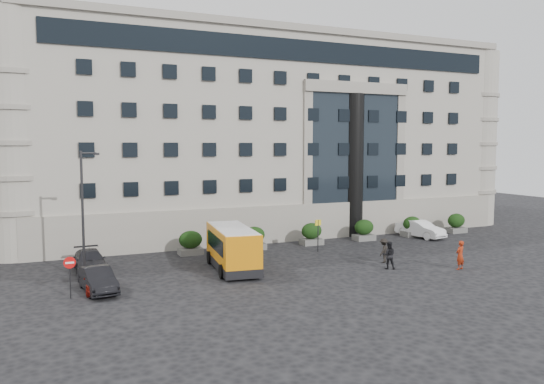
{
  "coord_description": "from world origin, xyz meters",
  "views": [
    {
      "loc": [
        -14.14,
        -31.28,
        8.3
      ],
      "look_at": [
        0.86,
        3.37,
        5.0
      ],
      "focal_mm": 35.0,
      "sensor_mm": 36.0,
      "label": 1
    }
  ],
  "objects_px": {
    "minibus": "(232,246)",
    "no_entry_sign": "(70,269)",
    "hedge_d": "(364,230)",
    "hedge_e": "(412,226)",
    "street_lamp": "(84,210)",
    "parked_car_a": "(97,279)",
    "pedestrian_b": "(389,255)",
    "white_taxi": "(420,229)",
    "parked_car_d": "(7,240)",
    "pedestrian_c": "(384,251)",
    "parked_car_c": "(90,261)",
    "bus_stop_sign": "(318,230)",
    "hedge_a": "(191,243)",
    "hedge_c": "(312,234)",
    "pedestrian_a": "(460,255)",
    "hedge_b": "(254,238)",
    "parked_car_b": "(98,280)",
    "red_truck": "(3,229)",
    "hedge_f": "(456,223)"
  },
  "relations": [
    {
      "from": "bus_stop_sign",
      "to": "parked_car_a",
      "type": "height_order",
      "value": "bus_stop_sign"
    },
    {
      "from": "hedge_b",
      "to": "red_truck",
      "type": "bearing_deg",
      "value": 150.49
    },
    {
      "from": "parked_car_b",
      "to": "pedestrian_c",
      "type": "bearing_deg",
      "value": -7.63
    },
    {
      "from": "parked_car_d",
      "to": "hedge_d",
      "type": "bearing_deg",
      "value": -10.74
    },
    {
      "from": "hedge_e",
      "to": "parked_car_c",
      "type": "bearing_deg",
      "value": -175.02
    },
    {
      "from": "hedge_b",
      "to": "parked_car_c",
      "type": "distance_m",
      "value": 12.94
    },
    {
      "from": "hedge_d",
      "to": "parked_car_b",
      "type": "relative_size",
      "value": 0.43
    },
    {
      "from": "hedge_c",
      "to": "white_taxi",
      "type": "bearing_deg",
      "value": -4.28
    },
    {
      "from": "hedge_a",
      "to": "parked_car_d",
      "type": "relative_size",
      "value": 0.34
    },
    {
      "from": "hedge_d",
      "to": "hedge_e",
      "type": "bearing_deg",
      "value": 0.0
    },
    {
      "from": "pedestrian_b",
      "to": "parked_car_c",
      "type": "bearing_deg",
      "value": 7.94
    },
    {
      "from": "parked_car_d",
      "to": "white_taxi",
      "type": "xyz_separation_m",
      "value": [
        34.1,
        -9.0,
        0.03
      ]
    },
    {
      "from": "hedge_e",
      "to": "hedge_f",
      "type": "relative_size",
      "value": 1.0
    },
    {
      "from": "white_taxi",
      "to": "pedestrian_c",
      "type": "distance_m",
      "value": 11.75
    },
    {
      "from": "white_taxi",
      "to": "pedestrian_b",
      "type": "xyz_separation_m",
      "value": [
        -10.0,
        -9.08,
        0.16
      ]
    },
    {
      "from": "minibus",
      "to": "no_entry_sign",
      "type": "bearing_deg",
      "value": -157.62
    },
    {
      "from": "white_taxi",
      "to": "bus_stop_sign",
      "type": "bearing_deg",
      "value": 177.63
    },
    {
      "from": "hedge_c",
      "to": "white_taxi",
      "type": "distance_m",
      "value": 10.73
    },
    {
      "from": "minibus",
      "to": "parked_car_d",
      "type": "xyz_separation_m",
      "value": [
        -14.33,
        14.12,
        -0.83
      ]
    },
    {
      "from": "parked_car_a",
      "to": "pedestrian_b",
      "type": "xyz_separation_m",
      "value": [
        18.6,
        -2.23,
        0.27
      ]
    },
    {
      "from": "hedge_a",
      "to": "street_lamp",
      "type": "distance_m",
      "value": 9.89
    },
    {
      "from": "hedge_a",
      "to": "hedge_c",
      "type": "xyz_separation_m",
      "value": [
        10.4,
        0.0,
        0.0
      ]
    },
    {
      "from": "pedestrian_a",
      "to": "pedestrian_c",
      "type": "xyz_separation_m",
      "value": [
        -3.47,
        3.79,
        -0.11
      ]
    },
    {
      "from": "hedge_f",
      "to": "parked_car_a",
      "type": "bearing_deg",
      "value": -167.14
    },
    {
      "from": "white_taxi",
      "to": "pedestrian_c",
      "type": "xyz_separation_m",
      "value": [
        -9.17,
        -7.34,
        0.09
      ]
    },
    {
      "from": "hedge_f",
      "to": "red_truck",
      "type": "height_order",
      "value": "red_truck"
    },
    {
      "from": "parked_car_d",
      "to": "white_taxi",
      "type": "distance_m",
      "value": 35.27
    },
    {
      "from": "bus_stop_sign",
      "to": "pedestrian_b",
      "type": "xyz_separation_m",
      "value": [
        1.6,
        -7.08,
        -0.8
      ]
    },
    {
      "from": "parked_car_c",
      "to": "pedestrian_c",
      "type": "bearing_deg",
      "value": -18.08
    },
    {
      "from": "minibus",
      "to": "pedestrian_c",
      "type": "xyz_separation_m",
      "value": [
        10.6,
        -2.22,
        -0.71
      ]
    },
    {
      "from": "pedestrian_a",
      "to": "hedge_a",
      "type": "bearing_deg",
      "value": -52.46
    },
    {
      "from": "hedge_e",
      "to": "street_lamp",
      "type": "height_order",
      "value": "street_lamp"
    },
    {
      "from": "pedestrian_b",
      "to": "pedestrian_a",
      "type": "bearing_deg",
      "value": -175.85
    },
    {
      "from": "no_entry_sign",
      "to": "hedge_a",
      "type": "bearing_deg",
      "value": 44.48
    },
    {
      "from": "no_entry_sign",
      "to": "parked_car_d",
      "type": "xyz_separation_m",
      "value": [
        -4.0,
        17.04,
        -0.91
      ]
    },
    {
      "from": "hedge_a",
      "to": "pedestrian_c",
      "type": "xyz_separation_m",
      "value": [
        11.92,
        -8.14,
        -0.06
      ]
    },
    {
      "from": "parked_car_c",
      "to": "hedge_b",
      "type": "bearing_deg",
      "value": 9.18
    },
    {
      "from": "parked_car_d",
      "to": "pedestrian_a",
      "type": "height_order",
      "value": "pedestrian_a"
    },
    {
      "from": "parked_car_a",
      "to": "pedestrian_a",
      "type": "height_order",
      "value": "pedestrian_a"
    },
    {
      "from": "street_lamp",
      "to": "no_entry_sign",
      "type": "distance_m",
      "value": 4.98
    },
    {
      "from": "hedge_c",
      "to": "minibus",
      "type": "bearing_deg",
      "value": -146.88
    },
    {
      "from": "hedge_d",
      "to": "street_lamp",
      "type": "bearing_deg",
      "value": -168.47
    },
    {
      "from": "bus_stop_sign",
      "to": "parked_car_b",
      "type": "distance_m",
      "value": 17.81
    },
    {
      "from": "hedge_b",
      "to": "street_lamp",
      "type": "relative_size",
      "value": 0.23
    },
    {
      "from": "hedge_a",
      "to": "white_taxi",
      "type": "xyz_separation_m",
      "value": [
        21.1,
        -0.8,
        -0.16
      ]
    },
    {
      "from": "parked_car_c",
      "to": "no_entry_sign",
      "type": "bearing_deg",
      "value": -105.04
    },
    {
      "from": "white_taxi",
      "to": "pedestrian_c",
      "type": "bearing_deg",
      "value": -153.49
    },
    {
      "from": "hedge_e",
      "to": "white_taxi",
      "type": "xyz_separation_m",
      "value": [
        0.3,
        -0.8,
        -0.16
      ]
    },
    {
      "from": "parked_car_b",
      "to": "pedestrian_a",
      "type": "height_order",
      "value": "pedestrian_a"
    },
    {
      "from": "no_entry_sign",
      "to": "pedestrian_b",
      "type": "xyz_separation_m",
      "value": [
        20.1,
        -1.04,
        -0.72
      ]
    }
  ]
}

